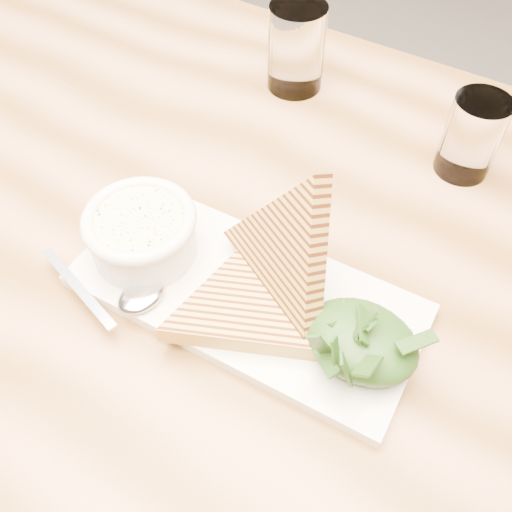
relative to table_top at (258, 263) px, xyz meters
The scene contains 15 objects.
floor 0.73m from the table_top, 157.65° to the left, with size 6.00×6.00×0.00m, color slate.
table_top is the anchor object (origin of this frame).
table_leg_bl 0.81m from the table_top, 147.40° to the left, with size 0.06×0.06×0.68m, color #AF7851.
platter 0.07m from the table_top, 70.53° to the right, with size 0.35×0.16×0.01m, color white.
soup_bowl 0.13m from the table_top, 144.40° to the right, with size 0.11×0.11×0.04m, color white.
soup 0.15m from the table_top, 144.40° to the right, with size 0.09×0.09×0.01m, color #FBEAA7.
bowl_rim 0.15m from the table_top, 144.40° to the right, with size 0.12×0.12×0.01m, color white.
sandwich_flat 0.10m from the table_top, 68.28° to the right, with size 0.17×0.17×0.02m, color #BE923E, non-canonical shape.
sandwich_lean 0.11m from the table_top, 33.65° to the right, with size 0.17×0.17×0.10m, color #BE923E, non-canonical shape.
salad_base 0.17m from the table_top, 23.90° to the right, with size 0.11×0.08×0.04m, color black.
arugula_pile 0.17m from the table_top, 23.90° to the right, with size 0.11×0.10×0.05m, color #274E15, non-canonical shape.
spoon_bowl 0.14m from the table_top, 117.36° to the right, with size 0.04×0.05×0.01m, color silver.
spoon_handle 0.19m from the table_top, 130.69° to the right, with size 0.13×0.01×0.00m, color silver.
glass_near 0.32m from the table_top, 110.81° to the left, with size 0.08×0.08×0.12m, color white.
glass_far 0.29m from the table_top, 58.35° to the left, with size 0.07×0.07×0.10m, color white.
Camera 1 is at (0.37, -0.41, 1.21)m, focal length 40.00 mm.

